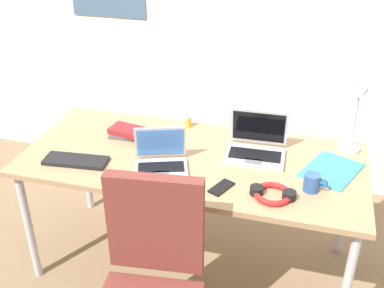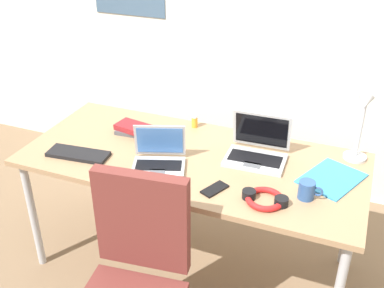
{
  "view_description": "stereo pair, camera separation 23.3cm",
  "coord_description": "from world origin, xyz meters",
  "px_view_note": "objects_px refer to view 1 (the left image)",
  "views": [
    {
      "loc": [
        0.56,
        -2.03,
        2.0
      ],
      "look_at": [
        0.0,
        0.0,
        0.82
      ],
      "focal_mm": 43.36,
      "sensor_mm": 36.0,
      "label": 1
    },
    {
      "loc": [
        0.78,
        -1.95,
        2.0
      ],
      "look_at": [
        0.0,
        0.0,
        0.82
      ],
      "focal_mm": 43.36,
      "sensor_mm": 36.0,
      "label": 2
    }
  ],
  "objects_px": {
    "laptop_mid_desk": "(256,147)",
    "book_stack": "(128,132)",
    "computer_mouse": "(172,139)",
    "headphones": "(273,194)",
    "coffee_mug": "(312,183)",
    "laptop_back_right": "(161,160)",
    "pill_bottle": "(188,121)",
    "cell_phone": "(221,187)",
    "external_keyboard": "(76,161)",
    "paper_folder_back_right": "(331,170)",
    "desk_lamp": "(355,119)"
  },
  "relations": [
    {
      "from": "laptop_back_right",
      "to": "book_stack",
      "type": "distance_m",
      "value": 0.4
    },
    {
      "from": "external_keyboard",
      "to": "paper_folder_back_right",
      "type": "height_order",
      "value": "external_keyboard"
    },
    {
      "from": "desk_lamp",
      "to": "laptop_back_right",
      "type": "xyz_separation_m",
      "value": [
        -0.92,
        -0.42,
        -0.16
      ]
    },
    {
      "from": "laptop_mid_desk",
      "to": "cell_phone",
      "type": "distance_m",
      "value": 0.37
    },
    {
      "from": "laptop_mid_desk",
      "to": "laptop_back_right",
      "type": "height_order",
      "value": "laptop_mid_desk"
    },
    {
      "from": "book_stack",
      "to": "cell_phone",
      "type": "bearing_deg",
      "value": -30.33
    },
    {
      "from": "cell_phone",
      "to": "paper_folder_back_right",
      "type": "height_order",
      "value": "cell_phone"
    },
    {
      "from": "headphones",
      "to": "paper_folder_back_right",
      "type": "height_order",
      "value": "headphones"
    },
    {
      "from": "desk_lamp",
      "to": "coffee_mug",
      "type": "distance_m",
      "value": 0.48
    },
    {
      "from": "laptop_back_right",
      "to": "cell_phone",
      "type": "relative_size",
      "value": 2.34
    },
    {
      "from": "computer_mouse",
      "to": "paper_folder_back_right",
      "type": "height_order",
      "value": "computer_mouse"
    },
    {
      "from": "laptop_back_right",
      "to": "pill_bottle",
      "type": "height_order",
      "value": "laptop_back_right"
    },
    {
      "from": "laptop_back_right",
      "to": "headphones",
      "type": "xyz_separation_m",
      "value": [
        0.58,
        -0.1,
        -0.03
      ]
    },
    {
      "from": "external_keyboard",
      "to": "coffee_mug",
      "type": "height_order",
      "value": "coffee_mug"
    },
    {
      "from": "desk_lamp",
      "to": "cell_phone",
      "type": "distance_m",
      "value": 0.81
    },
    {
      "from": "desk_lamp",
      "to": "external_keyboard",
      "type": "height_order",
      "value": "desk_lamp"
    },
    {
      "from": "book_stack",
      "to": "coffee_mug",
      "type": "relative_size",
      "value": 1.94
    },
    {
      "from": "external_keyboard",
      "to": "computer_mouse",
      "type": "relative_size",
      "value": 3.44
    },
    {
      "from": "laptop_mid_desk",
      "to": "coffee_mug",
      "type": "xyz_separation_m",
      "value": [
        0.3,
        -0.26,
        -0.0
      ]
    },
    {
      "from": "cell_phone",
      "to": "book_stack",
      "type": "distance_m",
      "value": 0.73
    },
    {
      "from": "cell_phone",
      "to": "paper_folder_back_right",
      "type": "relative_size",
      "value": 0.44
    },
    {
      "from": "pill_bottle",
      "to": "laptop_back_right",
      "type": "bearing_deg",
      "value": -91.07
    },
    {
      "from": "desk_lamp",
      "to": "laptop_mid_desk",
      "type": "bearing_deg",
      "value": -161.56
    },
    {
      "from": "desk_lamp",
      "to": "cell_phone",
      "type": "xyz_separation_m",
      "value": [
        -0.59,
        -0.52,
        -0.19
      ]
    },
    {
      "from": "external_keyboard",
      "to": "pill_bottle",
      "type": "distance_m",
      "value": 0.71
    },
    {
      "from": "laptop_back_right",
      "to": "book_stack",
      "type": "xyz_separation_m",
      "value": [
        -0.29,
        0.27,
        -0.01
      ]
    },
    {
      "from": "book_stack",
      "to": "coffee_mug",
      "type": "xyz_separation_m",
      "value": [
        1.04,
        -0.27,
        0.02
      ]
    },
    {
      "from": "computer_mouse",
      "to": "headphones",
      "type": "distance_m",
      "value": 0.72
    },
    {
      "from": "laptop_back_right",
      "to": "pill_bottle",
      "type": "bearing_deg",
      "value": 88.93
    },
    {
      "from": "laptop_mid_desk",
      "to": "computer_mouse",
      "type": "distance_m",
      "value": 0.48
    },
    {
      "from": "laptop_back_right",
      "to": "pill_bottle",
      "type": "relative_size",
      "value": 4.03
    },
    {
      "from": "laptop_mid_desk",
      "to": "pill_bottle",
      "type": "bearing_deg",
      "value": 153.73
    },
    {
      "from": "computer_mouse",
      "to": "coffee_mug",
      "type": "height_order",
      "value": "coffee_mug"
    },
    {
      "from": "headphones",
      "to": "coffee_mug",
      "type": "relative_size",
      "value": 1.89
    },
    {
      "from": "laptop_mid_desk",
      "to": "book_stack",
      "type": "height_order",
      "value": "laptop_mid_desk"
    },
    {
      "from": "laptop_back_right",
      "to": "book_stack",
      "type": "height_order",
      "value": "laptop_back_right"
    },
    {
      "from": "computer_mouse",
      "to": "headphones",
      "type": "height_order",
      "value": "headphones"
    },
    {
      "from": "pill_bottle",
      "to": "book_stack",
      "type": "height_order",
      "value": "pill_bottle"
    },
    {
      "from": "external_keyboard",
      "to": "book_stack",
      "type": "xyz_separation_m",
      "value": [
        0.15,
        0.34,
        0.02
      ]
    },
    {
      "from": "headphones",
      "to": "desk_lamp",
      "type": "bearing_deg",
      "value": 56.16
    },
    {
      "from": "headphones",
      "to": "paper_folder_back_right",
      "type": "distance_m",
      "value": 0.4
    },
    {
      "from": "pill_bottle",
      "to": "coffee_mug",
      "type": "relative_size",
      "value": 0.7
    },
    {
      "from": "desk_lamp",
      "to": "paper_folder_back_right",
      "type": "xyz_separation_m",
      "value": [
        -0.09,
        -0.22,
        -0.19
      ]
    },
    {
      "from": "computer_mouse",
      "to": "book_stack",
      "type": "relative_size",
      "value": 0.44
    },
    {
      "from": "external_keyboard",
      "to": "pill_bottle",
      "type": "xyz_separation_m",
      "value": [
        0.45,
        0.54,
        0.03
      ]
    },
    {
      "from": "computer_mouse",
      "to": "book_stack",
      "type": "xyz_separation_m",
      "value": [
        -0.26,
        -0.01,
        0.01
      ]
    },
    {
      "from": "external_keyboard",
      "to": "coffee_mug",
      "type": "xyz_separation_m",
      "value": [
        1.19,
        0.07,
        0.03
      ]
    },
    {
      "from": "headphones",
      "to": "pill_bottle",
      "type": "xyz_separation_m",
      "value": [
        -0.57,
        0.57,
        0.03
      ]
    },
    {
      "from": "external_keyboard",
      "to": "book_stack",
      "type": "relative_size",
      "value": 1.5
    },
    {
      "from": "desk_lamp",
      "to": "book_stack",
      "type": "relative_size",
      "value": 1.82
    }
  ]
}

